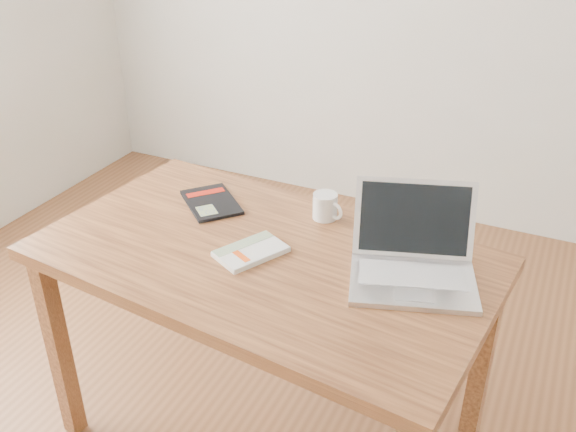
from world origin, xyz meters
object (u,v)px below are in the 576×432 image
at_px(white_guidebook, 251,252).
at_px(black_guidebook, 211,202).
at_px(laptop, 413,259).
at_px(desk, 264,278).
at_px(coffee_mug, 326,206).

relative_size(white_guidebook, black_guidebook, 0.85).
height_order(black_guidebook, laptop, laptop).
xyz_separation_m(white_guidebook, black_guidebook, (-0.26, 0.21, -0.00)).
relative_size(desk, black_guidebook, 5.14).
relative_size(white_guidebook, coffee_mug, 2.11).
xyz_separation_m(white_guidebook, coffee_mug, (0.11, 0.28, 0.04)).
relative_size(laptop, coffee_mug, 3.76).
bearing_deg(coffee_mug, desk, -85.57).
bearing_deg(black_guidebook, white_guidebook, -87.74).
height_order(desk, laptop, laptop).
bearing_deg(white_guidebook, desk, 67.82).
xyz_separation_m(desk, coffee_mug, (0.09, 0.26, 0.13)).
distance_m(white_guidebook, black_guidebook, 0.34).
height_order(desk, coffee_mug, coffee_mug).
bearing_deg(white_guidebook, black_guidebook, 167.59).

